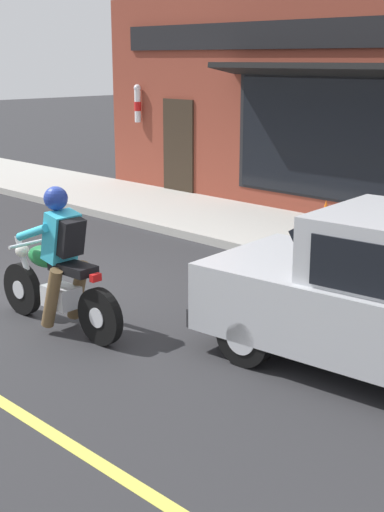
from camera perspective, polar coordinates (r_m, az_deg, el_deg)
The scene contains 5 objects.
ground_plane at distance 9.29m, azimuth -12.49°, elevation -3.25°, with size 80.00×80.00×0.00m, color #2B2B2D.
sidewalk_curb at distance 14.39m, azimuth -3.03°, elevation 4.03°, with size 2.60×22.00×0.14m, color #ADAAA3.
storefront_building at distance 13.82m, azimuth 7.67°, elevation 11.97°, with size 1.25×9.76×4.20m.
motorcycle_with_rider at distance 7.98m, azimuth -10.62°, elevation -1.17°, with size 0.57×2.02×1.62m.
traffic_cone at distance 11.73m, azimuth 10.61°, elevation 2.95°, with size 0.36×0.36×0.60m.
Camera 1 is at (-4.65, -7.49, 2.93)m, focal length 50.00 mm.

